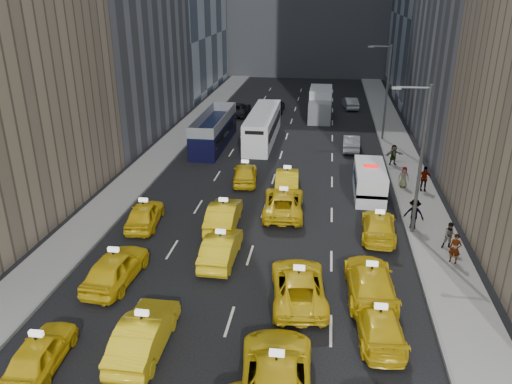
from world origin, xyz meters
TOP-DOWN VIEW (x-y plane):
  - ground at (0.00, 0.00)m, footprint 160.00×160.00m
  - sidewalk_west at (-10.50, 25.00)m, footprint 3.00×90.00m
  - sidewalk_east at (10.50, 25.00)m, footprint 3.00×90.00m
  - curb_west at (-9.05, 25.00)m, footprint 0.15×90.00m
  - curb_east at (9.05, 25.00)m, footprint 0.15×90.00m
  - streetlight_near at (9.18, 12.00)m, footprint 2.15×0.22m
  - streetlight_far at (9.18, 32.00)m, footprint 2.15×0.22m
  - taxi_4 at (-6.75, -1.87)m, footprint 1.88×4.14m
  - taxi_5 at (-3.07, -0.33)m, footprint 1.74×4.88m
  - taxi_6 at (2.51, -1.90)m, footprint 3.12×5.94m
  - taxi_7 at (6.49, 1.87)m, footprint 2.18×4.72m
  - taxi_8 at (-6.26, 4.37)m, footprint 2.20×4.92m
  - taxi_9 at (-1.47, 7.24)m, footprint 1.65×4.67m
  - taxi_10 at (2.93, 4.19)m, footprint 3.12×5.65m
  - taxi_11 at (6.32, 4.91)m, footprint 2.48×5.56m
  - taxi_12 at (-7.08, 10.80)m, footprint 2.24×4.58m
  - taxi_13 at (-2.15, 11.29)m, footprint 1.87×4.96m
  - taxi_14 at (1.32, 13.82)m, footprint 2.85×5.64m
  - taxi_15 at (7.24, 11.37)m, footprint 2.22×4.89m
  - taxi_16 at (-2.06, 18.92)m, footprint 2.27×4.56m
  - taxi_17 at (1.21, 17.97)m, footprint 1.92×4.75m
  - nypd_van at (7.09, 17.74)m, footprint 2.25×5.40m
  - double_decker at (-6.49, 27.99)m, footprint 3.46×10.42m
  - city_bus at (-2.18, 30.04)m, footprint 2.77×11.21m
  - box_truck at (3.05, 39.95)m, footprint 3.37×7.39m
  - misc_car_0 at (6.19, 28.42)m, footprint 1.56×4.21m
  - misc_car_1 at (-6.33, 39.92)m, footprint 2.43×5.22m
  - misc_car_2 at (2.81, 45.91)m, footprint 2.68×5.64m
  - misc_car_3 at (-2.15, 42.10)m, footprint 1.82×4.49m
  - misc_car_4 at (6.60, 45.22)m, footprint 2.03×4.37m
  - pedestrian_0 at (10.97, 8.53)m, footprint 0.72×0.61m
  - pedestrian_1 at (11.03, 10.10)m, footprint 0.78×0.44m
  - pedestrian_2 at (9.39, 12.45)m, footprint 1.32×0.85m
  - pedestrian_3 at (11.00, 18.84)m, footprint 1.11×0.58m
  - pedestrian_4 at (9.67, 19.34)m, footprint 0.81×0.51m
  - pedestrian_5 at (9.47, 24.33)m, footprint 1.63×0.97m

SIDE VIEW (x-z plane):
  - ground at x=0.00m, z-range 0.00..0.00m
  - sidewalk_west at x=-10.50m, z-range 0.00..0.15m
  - sidewalk_east at x=10.50m, z-range 0.00..0.15m
  - curb_west at x=-9.05m, z-range 0.00..0.18m
  - curb_east at x=9.05m, z-range 0.00..0.18m
  - taxi_7 at x=6.49m, z-range 0.00..1.34m
  - misc_car_0 at x=6.19m, z-range 0.00..1.38m
  - taxi_4 at x=-6.75m, z-range 0.00..1.38m
  - misc_car_4 at x=6.60m, z-range 0.00..1.39m
  - taxi_15 at x=7.24m, z-range 0.00..1.39m
  - misc_car_1 at x=-6.33m, z-range 0.00..1.45m
  - taxi_16 at x=-2.06m, z-range 0.00..1.49m
  - taxi_10 at x=2.93m, z-range 0.00..1.50m
  - taxi_12 at x=-7.08m, z-range 0.00..1.50m
  - misc_car_3 at x=-2.15m, z-range 0.00..1.53m
  - taxi_14 at x=1.32m, z-range 0.00..1.53m
  - taxi_17 at x=1.21m, z-range 0.00..1.53m
  - taxi_9 at x=-1.47m, z-range 0.00..1.53m
  - taxi_11 at x=6.32m, z-range 0.00..1.58m
  - misc_car_2 at x=2.81m, z-range 0.00..1.59m
  - taxi_6 at x=2.51m, z-range 0.00..1.59m
  - taxi_5 at x=-3.07m, z-range 0.00..1.60m
  - taxi_13 at x=-2.15m, z-range 0.00..1.62m
  - taxi_8 at x=-6.26m, z-range 0.00..1.64m
  - pedestrian_4 at x=9.67m, z-range 0.15..1.70m
  - pedestrian_1 at x=11.03m, z-range 0.15..1.74m
  - pedestrian_0 at x=10.97m, z-range 0.15..1.81m
  - pedestrian_5 at x=9.47m, z-range 0.15..1.85m
  - nypd_van at x=7.09m, z-range -0.11..2.18m
  - pedestrian_3 at x=11.00m, z-range 0.15..1.99m
  - pedestrian_2 at x=9.39m, z-range 0.15..2.04m
  - city_bus at x=-2.18m, z-range -0.02..2.86m
  - double_decker at x=-6.49m, z-range -0.02..2.96m
  - box_truck at x=3.05m, z-range -0.03..3.23m
  - streetlight_near at x=9.18m, z-range 0.42..9.42m
  - streetlight_far at x=9.18m, z-range 0.42..9.42m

